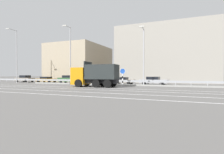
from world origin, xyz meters
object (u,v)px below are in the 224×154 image
Objects in this scene: dump_truck at (90,77)px; parked_car_1 at (46,79)px; street_lamp_0 at (16,54)px; parked_car_5 at (154,81)px; median_road_sign at (123,76)px; parked_car_0 at (25,79)px; parked_car_3 at (96,80)px; street_lamp_1 at (70,53)px; parked_car_4 at (123,81)px; street_lamp_2 at (144,54)px; parked_car_2 at (68,79)px.

parked_car_1 is (-14.98, 8.01, -0.67)m from dump_truck.
street_lamp_0 reaches higher than parked_car_1.
street_lamp_0 is at bearing 72.84° from dump_truck.
parked_car_5 is at bearing 7.11° from street_lamp_0.
parked_car_0 is (-24.51, 3.42, -0.68)m from median_road_sign.
parked_car_3 is (-6.40, 3.43, -0.72)m from median_road_sign.
street_lamp_1 reaches higher than parked_car_1.
street_lamp_0 is 1.06× the size of street_lamp_1.
parked_car_4 is 5.22m from parked_car_5.
parked_car_4 is (-4.20, 3.15, -4.09)m from street_lamp_2.
parked_car_3 is 0.96× the size of parked_car_5.
street_lamp_2 is at bearing -1.45° from median_road_sign.
street_lamp_2 is 2.10× the size of parked_car_2.
dump_truck is 5.67m from median_road_sign.
street_lamp_0 reaches higher than street_lamp_1.
median_road_sign is 0.25× the size of street_lamp_0.
parked_car_0 and parked_car_2 have the same top height.
parked_car_2 is 1.04× the size of parked_car_4.
median_road_sign is at bearing -49.81° from parked_car_5.
street_lamp_1 is at bearing -101.08° from parked_car_0.
dump_truck is at bearing 21.82° from parked_car_3.
street_lamp_2 reaches higher than parked_car_0.
parked_car_1 is at bearing 169.64° from median_road_sign.
parked_car_0 is at bearing -89.98° from parked_car_4.
parked_car_0 is 1.00× the size of parked_car_1.
parked_car_4 is at bearing 8.81° from street_lamp_0.
street_lamp_1 is 15.96m from parked_car_0.
street_lamp_0 is at bearing -80.30° from parked_car_4.
street_lamp_0 is 1.27× the size of street_lamp_2.
median_road_sign is 18.48m from parked_car_1.
median_road_sign is 0.68× the size of parked_car_4.
dump_truck is 10.79m from parked_car_5.
parked_car_2 is (-15.94, 3.46, -3.96)m from street_lamp_2.
dump_truck is 12.47m from parked_car_2.
parked_car_5 is (13.99, 3.17, -4.81)m from street_lamp_1.
street_lamp_1 reaches higher than parked_car_4.
dump_truck is 8.63m from street_lamp_2.
median_road_sign is 10.50m from street_lamp_1.
parked_car_2 is at bearing 165.05° from median_road_sign.
street_lamp_0 reaches higher than dump_truck.
street_lamp_2 is (6.45, 4.61, 3.41)m from dump_truck.
median_road_sign is 3.30m from parked_car_4.
street_lamp_1 is (-9.69, -0.12, 4.05)m from median_road_sign.
street_lamp_1 is at bearing 0.80° from street_lamp_0.
median_road_sign reaches higher than parked_car_4.
parked_car_2 is at bearing -89.41° from parked_car_3.
street_lamp_2 reaches higher than parked_car_1.
median_road_sign reaches higher than parked_car_1.
parked_car_1 is (6.35, -0.10, -0.11)m from parked_car_0.
street_lamp_2 is 6.65m from parked_car_4.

